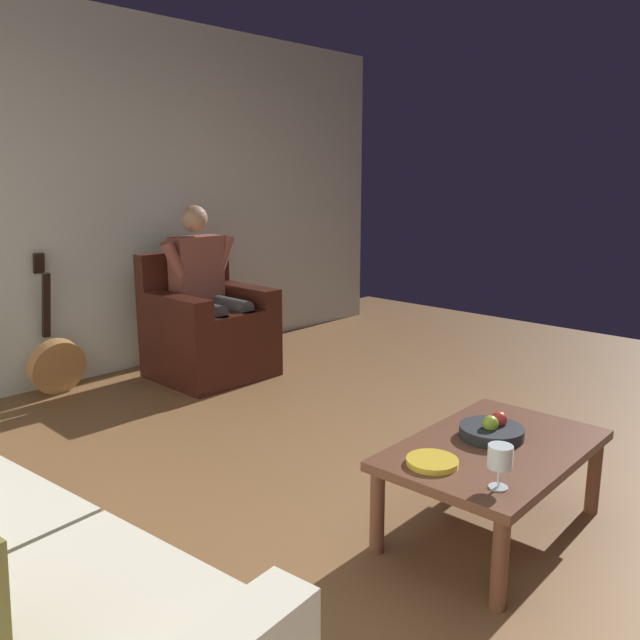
{
  "coord_description": "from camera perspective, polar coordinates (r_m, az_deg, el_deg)",
  "views": [
    {
      "loc": [
        2.53,
        1.35,
        1.5
      ],
      "look_at": [
        -0.13,
        -1.17,
        0.68
      ],
      "focal_mm": 36.45,
      "sensor_mm": 36.0,
      "label": 1
    }
  ],
  "objects": [
    {
      "name": "decorative_dish",
      "position": [
        2.63,
        9.82,
        -12.17
      ],
      "size": [
        0.2,
        0.2,
        0.02
      ],
      "primitive_type": "cylinder",
      "color": "gold",
      "rests_on": "coffee_table"
    },
    {
      "name": "ground_plane",
      "position": [
        3.24,
        14.09,
        -15.44
      ],
      "size": [
        7.62,
        7.62,
        0.0
      ],
      "primitive_type": "plane",
      "color": "brown"
    },
    {
      "name": "fruit_bowl",
      "position": [
        2.93,
        14.86,
        -9.35
      ],
      "size": [
        0.28,
        0.28,
        0.11
      ],
      "color": "#222529",
      "rests_on": "coffee_table"
    },
    {
      "name": "person_seated",
      "position": [
        4.93,
        -9.88,
        2.95
      ],
      "size": [
        0.65,
        0.61,
        1.29
      ],
      "rotation": [
        0.0,
        0.0,
        -0.01
      ],
      "color": "brown",
      "rests_on": "ground"
    },
    {
      "name": "coffee_table",
      "position": [
        2.89,
        15.02,
        -11.53
      ],
      "size": [
        1.02,
        0.66,
        0.4
      ],
      "rotation": [
        0.0,
        0.0,
        0.03
      ],
      "color": "brown",
      "rests_on": "ground"
    },
    {
      "name": "wine_glass_near",
      "position": [
        2.46,
        15.52,
        -11.67
      ],
      "size": [
        0.09,
        0.09,
        0.16
      ],
      "color": "silver",
      "rests_on": "coffee_table"
    },
    {
      "name": "guitar",
      "position": [
        4.92,
        -22.16,
        -3.42
      ],
      "size": [
        0.39,
        0.26,
        0.99
      ],
      "color": "#B77E45",
      "rests_on": "ground"
    },
    {
      "name": "wall_back",
      "position": [
        5.22,
        -17.76,
        10.27
      ],
      "size": [
        5.77,
        0.06,
        2.7
      ],
      "primitive_type": "cube",
      "color": "silver",
      "rests_on": "ground"
    },
    {
      "name": "armchair",
      "position": [
        5.01,
        -9.84,
        -1.02
      ],
      "size": [
        0.8,
        0.76,
        0.94
      ],
      "rotation": [
        0.0,
        0.0,
        -0.01
      ],
      "color": "#3B1810",
      "rests_on": "ground"
    }
  ]
}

